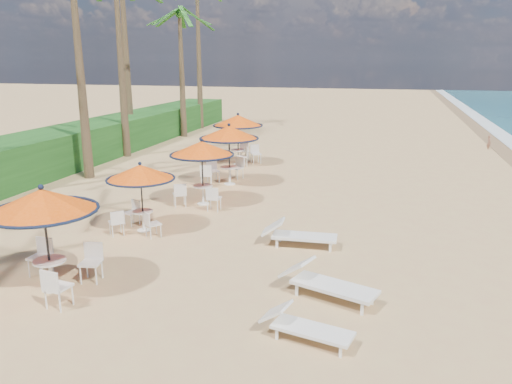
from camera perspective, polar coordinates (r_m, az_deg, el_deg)
ground at (r=10.75m, az=3.49°, el=-13.55°), size 160.00×160.00×0.00m
scrub_hedge at (r=25.76m, az=-21.79°, el=4.50°), size 3.00×40.00×1.80m
station_0 at (r=11.96m, az=-22.87°, el=-2.27°), size 2.39×2.39×2.49m
station_1 at (r=15.36m, az=-13.20°, el=1.24°), size 2.07×2.07×2.16m
station_2 at (r=17.77m, az=-6.28°, el=4.26°), size 2.31×2.31×2.41m
station_3 at (r=20.73m, az=-3.30°, el=5.98°), size 2.47×2.60×2.57m
station_4 at (r=24.70m, az=-1.90°, el=7.46°), size 2.46×2.59×2.57m
lounger_near at (r=9.71m, az=5.42°, el=-14.94°), size 1.85×0.93×0.63m
lounger_mid at (r=11.28m, az=7.87°, el=-10.13°), size 2.30×1.37×0.79m
lounger_far at (r=14.13m, az=4.69°, el=-4.81°), size 2.13×0.78×0.75m
palm_6 at (r=34.16m, az=-8.70°, el=18.73°), size 5.00×5.00×8.17m
person at (r=32.05m, az=25.09°, el=5.21°), size 0.28×0.36×0.89m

